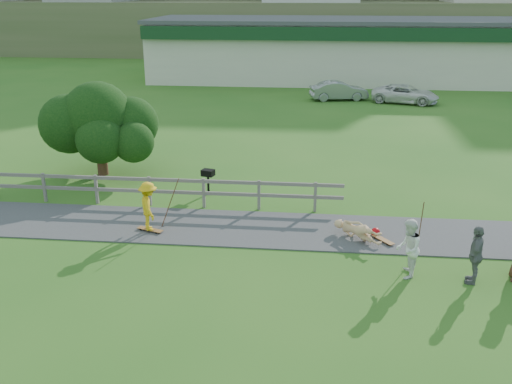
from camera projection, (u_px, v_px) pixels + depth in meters
The scene contains 17 objects.
ground at pixel (248, 249), 17.41m from camera, with size 260.00×260.00×0.00m, color #2A611B.
path at pixel (254, 229), 18.81m from camera, with size 34.00×3.00×0.04m, color #3A3B3D.
fence at pixel (133, 186), 20.71m from camera, with size 15.05×0.10×1.10m.
strip_mall at pixel (342, 49), 48.86m from camera, with size 32.50×10.75×5.10m.
skater_rider at pixel (149, 209), 18.32m from camera, with size 1.04×0.60×1.61m, color gold.
skater_fallen at pixel (358, 231), 17.91m from camera, with size 1.73×0.41×0.63m, color tan.
spectator_a at pixel (408, 249), 15.48m from camera, with size 0.81×0.63×1.67m, color white.
spectator_b at pixel (476, 255), 15.15m from camera, with size 0.96×0.40×1.65m, color slate.
car_silver at pixel (339, 91), 40.29m from camera, with size 1.40×4.03×1.33m, color gray.
car_white at pixel (405, 94), 39.26m from camera, with size 2.07×4.49×1.25m, color silver.
tree at pixel (99, 132), 23.72m from camera, with size 4.65×4.65×3.71m, color black, non-canonical shape.
bbq at pixel (208, 182), 21.84m from camera, with size 0.46×0.35×0.99m, color black, non-canonical shape.
longboard_rider at pixel (150, 231), 18.58m from camera, with size 0.91×0.22×0.10m, color brown, non-canonical shape.
longboard_fallen at pixel (383, 241), 17.83m from camera, with size 0.86×0.21×0.10m, color brown, non-canonical shape.
helmet at pixel (375, 232), 18.24m from camera, with size 0.29×0.29×0.29m, color #B7090F.
pole_rider at pixel (170, 202), 18.59m from camera, with size 0.03×0.03×1.86m, color #563122.
pole_spec_left at pixel (420, 230), 16.58m from camera, with size 0.03×0.03×1.75m, color #563122.
Camera 1 is at (1.88, -15.70, 7.51)m, focal length 40.00 mm.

